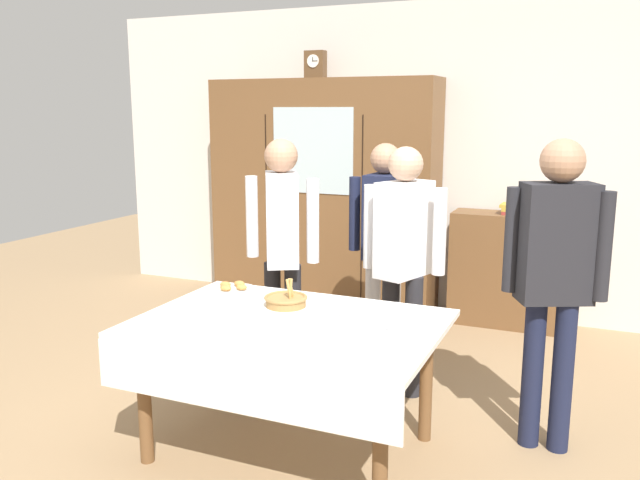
% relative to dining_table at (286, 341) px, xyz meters
% --- Properties ---
extents(ground_plane, '(12.00, 12.00, 0.00)m').
position_rel_dining_table_xyz_m(ground_plane, '(0.00, 0.24, -0.63)').
color(ground_plane, '#997A56').
rests_on(ground_plane, ground).
extents(back_wall, '(6.40, 0.10, 2.70)m').
position_rel_dining_table_xyz_m(back_wall, '(0.00, 2.89, 0.72)').
color(back_wall, silver).
rests_on(back_wall, ground).
extents(dining_table, '(1.54, 1.08, 0.72)m').
position_rel_dining_table_xyz_m(dining_table, '(0.00, 0.00, 0.00)').
color(dining_table, brown).
rests_on(dining_table, ground).
extents(wall_cabinet, '(2.08, 0.46, 2.05)m').
position_rel_dining_table_xyz_m(wall_cabinet, '(-0.90, 2.59, 0.40)').
color(wall_cabinet, brown).
rests_on(wall_cabinet, ground).
extents(mantel_clock, '(0.18, 0.11, 0.24)m').
position_rel_dining_table_xyz_m(mantel_clock, '(-0.97, 2.59, 1.55)').
color(mantel_clock, brown).
rests_on(mantel_clock, wall_cabinet).
extents(bookshelf_low, '(0.93, 0.35, 0.95)m').
position_rel_dining_table_xyz_m(bookshelf_low, '(0.76, 2.64, -0.15)').
color(bookshelf_low, brown).
rests_on(bookshelf_low, ground).
extents(book_stack, '(0.17, 0.20, 0.08)m').
position_rel_dining_table_xyz_m(book_stack, '(0.76, 2.64, 0.36)').
color(book_stack, '#99332D').
rests_on(book_stack, bookshelf_low).
extents(tea_cup_near_left, '(0.13, 0.13, 0.06)m').
position_rel_dining_table_xyz_m(tea_cup_near_left, '(0.56, 0.06, 0.12)').
color(tea_cup_near_left, white).
rests_on(tea_cup_near_left, dining_table).
extents(tea_cup_far_right, '(0.13, 0.13, 0.06)m').
position_rel_dining_table_xyz_m(tea_cup_far_right, '(-0.30, -0.06, 0.12)').
color(tea_cup_far_right, white).
rests_on(tea_cup_far_right, dining_table).
extents(tea_cup_back_edge, '(0.13, 0.13, 0.06)m').
position_rel_dining_table_xyz_m(tea_cup_back_edge, '(0.26, 0.19, 0.12)').
color(tea_cup_back_edge, silver).
rests_on(tea_cup_back_edge, dining_table).
extents(tea_cup_mid_right, '(0.13, 0.13, 0.06)m').
position_rel_dining_table_xyz_m(tea_cup_mid_right, '(-0.53, 0.09, 0.12)').
color(tea_cup_mid_right, white).
rests_on(tea_cup_mid_right, dining_table).
extents(bread_basket, '(0.24, 0.24, 0.16)m').
position_rel_dining_table_xyz_m(bread_basket, '(-0.13, 0.26, 0.13)').
color(bread_basket, '#9E7542').
rests_on(bread_basket, dining_table).
extents(pastry_plate, '(0.28, 0.28, 0.05)m').
position_rel_dining_table_xyz_m(pastry_plate, '(-0.56, 0.41, 0.11)').
color(pastry_plate, white).
rests_on(pastry_plate, dining_table).
extents(spoon_front_edge, '(0.12, 0.02, 0.01)m').
position_rel_dining_table_xyz_m(spoon_front_edge, '(0.23, 0.37, 0.10)').
color(spoon_front_edge, silver).
rests_on(spoon_front_edge, dining_table).
extents(spoon_far_left, '(0.12, 0.02, 0.01)m').
position_rel_dining_table_xyz_m(spoon_far_left, '(-0.20, -0.24, 0.10)').
color(spoon_far_left, silver).
rests_on(spoon_far_left, dining_table).
extents(spoon_mid_right, '(0.12, 0.02, 0.01)m').
position_rel_dining_table_xyz_m(spoon_mid_right, '(0.10, 0.18, 0.10)').
color(spoon_mid_right, silver).
rests_on(spoon_mid_right, dining_table).
extents(person_beside_shelf, '(0.52, 0.33, 1.65)m').
position_rel_dining_table_xyz_m(person_beside_shelf, '(1.24, 0.61, 0.38)').
color(person_beside_shelf, '#191E38').
rests_on(person_beside_shelf, ground).
extents(person_near_right_end, '(0.52, 0.37, 1.56)m').
position_rel_dining_table_xyz_m(person_near_right_end, '(0.05, 1.44, 0.32)').
color(person_near_right_end, silver).
rests_on(person_near_right_end, ground).
extents(person_behind_table_right, '(0.52, 0.41, 1.57)m').
position_rel_dining_table_xyz_m(person_behind_table_right, '(0.33, 0.96, 0.33)').
color(person_behind_table_right, '#232328').
rests_on(person_behind_table_right, ground).
extents(person_by_cabinet, '(0.52, 0.41, 1.61)m').
position_rel_dining_table_xyz_m(person_by_cabinet, '(-0.46, 0.88, 0.35)').
color(person_by_cabinet, '#232328').
rests_on(person_by_cabinet, ground).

